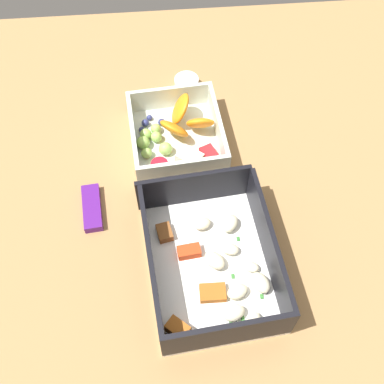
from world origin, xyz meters
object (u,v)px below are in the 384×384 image
at_px(pasta_container, 212,261).
at_px(paper_cup_liner, 187,84).
at_px(candy_bar, 92,208).
at_px(fruit_bowl, 177,135).

distance_m(pasta_container, paper_cup_liner, 0.32).
bearing_deg(paper_cup_liner, candy_bar, 146.11).
height_order(pasta_container, candy_bar, pasta_container).
height_order(pasta_container, fruit_bowl, pasta_container).
bearing_deg(candy_bar, fruit_bowl, -49.07).
bearing_deg(candy_bar, paper_cup_liner, -33.89).
bearing_deg(fruit_bowl, pasta_container, -171.84).
bearing_deg(paper_cup_liner, pasta_container, -178.94).
height_order(fruit_bowl, paper_cup_liner, fruit_bowl).
height_order(pasta_container, paper_cup_liner, pasta_container).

